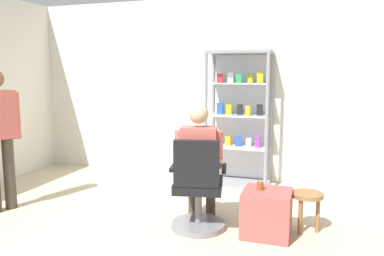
% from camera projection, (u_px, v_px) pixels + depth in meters
% --- Properties ---
extents(back_wall, '(6.00, 0.10, 2.70)m').
position_uv_depth(back_wall, '(217.00, 89.00, 5.75)').
color(back_wall, silver).
rests_on(back_wall, ground).
extents(display_cabinet_main, '(0.90, 0.45, 1.90)m').
position_uv_depth(display_cabinet_main, '(239.00, 117.00, 5.46)').
color(display_cabinet_main, gray).
rests_on(display_cabinet_main, ground).
extents(office_chair, '(0.61, 0.57, 0.96)m').
position_uv_depth(office_chair, '(198.00, 193.00, 3.86)').
color(office_chair, slate).
rests_on(office_chair, ground).
extents(seated_shopkeeper, '(0.54, 0.61, 1.29)m').
position_uv_depth(seated_shopkeeper, '(200.00, 158.00, 3.98)').
color(seated_shopkeeper, '#3F382D').
rests_on(seated_shopkeeper, ground).
extents(storage_crate, '(0.46, 0.45, 0.45)m').
position_uv_depth(storage_crate, '(267.00, 213.00, 3.77)').
color(storage_crate, '#B24C47').
rests_on(storage_crate, ground).
extents(tea_glass, '(0.07, 0.07, 0.08)m').
position_uv_depth(tea_glass, '(260.00, 186.00, 3.77)').
color(tea_glass, brown).
rests_on(tea_glass, storage_crate).
extents(wooden_stool, '(0.32, 0.32, 0.40)m').
position_uv_depth(wooden_stool, '(307.00, 200.00, 3.85)').
color(wooden_stool, olive).
rests_on(wooden_stool, ground).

